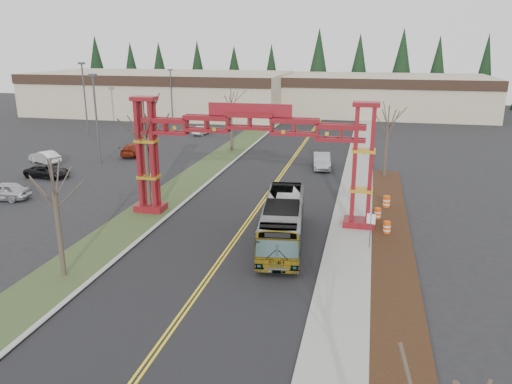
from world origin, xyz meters
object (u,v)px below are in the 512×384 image
(retail_building_east, at_px, (381,95))
(bare_tree_median_far, at_px, (231,104))
(barrel_north, at_px, (386,202))
(light_pole_mid, at_px, (84,94))
(bare_tree_median_near, at_px, (54,194))
(barrel_mid, at_px, (378,214))
(parked_car_far_a, at_px, (202,130))
(transit_bus, at_px, (283,221))
(street_sign, at_px, (371,224))
(parked_car_near_c, at_px, (47,171))
(barrel_south, at_px, (387,228))
(parked_car_near_b, at_px, (45,157))
(bare_tree_median_mid, at_px, (145,132))
(silver_sedan, at_px, (322,161))
(light_pole_far, at_px, (171,92))
(light_pole_near, at_px, (96,112))
(gateway_arch, at_px, (250,140))
(parked_car_mid_a, at_px, (135,149))
(parked_car_near_a, at_px, (3,191))
(bare_tree_right_far, at_px, (388,127))
(retail_building_west, at_px, (162,93))

(retail_building_east, xyz_separation_m, bare_tree_median_far, (-18.00, -38.44, 2.16))
(barrel_north, bearing_deg, light_pole_mid, 148.94)
(bare_tree_median_near, xyz_separation_m, barrel_mid, (17.29, 13.66, -4.43))
(parked_car_far_a, bearing_deg, transit_bus, 125.67)
(transit_bus, xyz_separation_m, street_sign, (5.60, 0.11, 0.24))
(parked_car_near_c, relative_size, barrel_south, 4.73)
(light_pole_mid, bearing_deg, parked_car_near_b, -73.89)
(bare_tree_median_mid, bearing_deg, silver_sedan, 56.04)
(parked_car_near_b, bearing_deg, retail_building_east, 166.67)
(parked_car_near_c, bearing_deg, light_pole_mid, 25.94)
(parked_car_near_c, relative_size, bare_tree_median_far, 0.58)
(transit_bus, bearing_deg, barrel_north, 46.04)
(barrel_mid, bearing_deg, barrel_south, -78.41)
(bare_tree_median_near, height_order, barrel_mid, bare_tree_median_near)
(silver_sedan, distance_m, light_pole_far, 37.39)
(transit_bus, bearing_deg, light_pole_near, 136.04)
(retail_building_east, relative_size, parked_car_far_a, 9.98)
(gateway_arch, distance_m, street_sign, 10.49)
(barrel_mid, bearing_deg, transit_bus, -135.67)
(bare_tree_median_near, bearing_deg, barrel_mid, 38.30)
(parked_car_mid_a, relative_size, barrel_north, 4.97)
(bare_tree_median_far, relative_size, barrel_north, 7.47)
(parked_car_near_b, distance_m, parked_car_far_a, 23.65)
(silver_sedan, height_order, light_pole_mid, light_pole_mid)
(street_sign, distance_m, barrel_north, 8.97)
(parked_car_near_c, height_order, bare_tree_median_mid, bare_tree_median_mid)
(retail_building_east, bearing_deg, gateway_arch, -99.17)
(gateway_arch, xyz_separation_m, light_pole_far, (-23.41, 42.57, -0.96))
(transit_bus, height_order, barrel_north, transit_bus)
(transit_bus, relative_size, street_sign, 4.46)
(light_pole_far, bearing_deg, gateway_arch, -61.19)
(parked_car_near_b, xyz_separation_m, light_pole_far, (2.80, 29.95, 4.34))
(parked_car_near_a, distance_m, barrel_south, 31.25)
(silver_sedan, xyz_separation_m, bare_tree_median_mid, (-11.62, -17.25, 5.52))
(bare_tree_right_far, bearing_deg, gateway_arch, -124.01)
(parked_car_near_b, relative_size, light_pole_mid, 0.41)
(retail_building_east, bearing_deg, light_pole_far, -149.88)
(barrel_north, bearing_deg, parked_car_mid_a, 154.26)
(retail_building_west, relative_size, light_pole_near, 4.80)
(parked_car_far_a, xyz_separation_m, bare_tree_right_far, (25.20, -18.73, 4.34))
(light_pole_mid, bearing_deg, street_sign, -40.07)
(bare_tree_median_far, height_order, light_pole_near, light_pole_near)
(street_sign, bearing_deg, barrel_south, 69.00)
(barrel_mid, bearing_deg, parked_car_near_c, 170.46)
(parked_car_mid_a, xyz_separation_m, light_pole_near, (-1.89, -4.59, 4.81))
(barrel_south, bearing_deg, bare_tree_median_far, 126.19)
(parked_car_near_a, xyz_separation_m, bare_tree_median_near, (13.34, -11.67, 4.12))
(barrel_south, bearing_deg, parked_car_mid_a, 145.38)
(bare_tree_median_far, height_order, light_pole_mid, light_pole_mid)
(parked_car_near_a, distance_m, bare_tree_median_far, 27.48)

